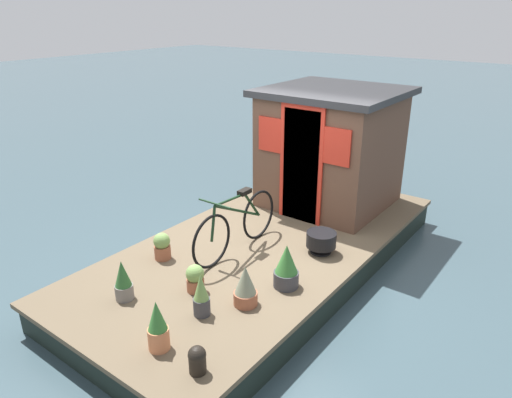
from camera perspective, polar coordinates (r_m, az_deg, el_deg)
The scene contains 13 objects.
ground_plane at distance 6.82m, azimuth 1.02°, elevation -8.17°, with size 60.00×60.00×0.00m, color #384C54.
houseboat_deck at distance 6.72m, azimuth 1.03°, elevation -6.65°, with size 5.81×2.74×0.41m.
houseboat_cabin at distance 7.70m, azimuth 9.00°, elevation 6.19°, with size 1.96×2.02×1.87m.
bicycle at distance 6.20m, azimuth -2.36°, elevation -3.11°, with size 1.70×0.50×0.84m.
potted_plant_basil at distance 5.49m, azimuth -15.73°, elevation -9.50°, with size 0.21×0.21×0.48m.
potted_plant_succulent at distance 5.20m, azimuth -1.28°, elevation -10.51°, with size 0.27×0.27×0.47m.
potted_plant_fern at distance 6.22m, azimuth -11.25°, elevation -5.59°, with size 0.21×0.21×0.36m.
potted_plant_mint at distance 4.69m, azimuth -11.77°, elevation -14.83°, with size 0.21×0.21×0.53m.
potted_plant_geranium at distance 5.50m, azimuth 3.68°, elevation -8.19°, with size 0.30×0.30×0.54m.
potted_plant_rosemary at distance 5.08m, azimuth -6.62°, elevation -11.52°, with size 0.18×0.18×0.49m.
potted_plant_thyme at distance 5.50m, azimuth -7.35°, elevation -9.44°, with size 0.21×0.21×0.33m.
charcoal_grill at distance 6.31m, azimuth 7.87°, elevation -4.92°, with size 0.40×0.40×0.29m.
mooring_bollard at distance 4.45m, azimuth -7.10°, elevation -18.62°, with size 0.17×0.17×0.27m.
Camera 1 is at (-4.77, -3.44, 3.45)m, focal length 33.17 mm.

